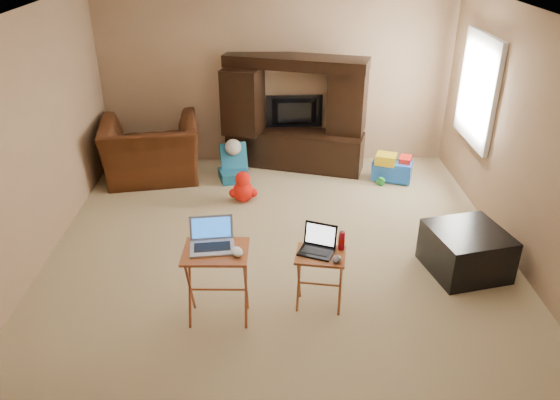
{
  "coord_description": "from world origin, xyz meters",
  "views": [
    {
      "loc": [
        -0.09,
        -4.96,
        3.25
      ],
      "look_at": [
        0.0,
        -0.2,
        0.8
      ],
      "focal_mm": 35.0,
      "sensor_mm": 36.0,
      "label": 1
    }
  ],
  "objects_px": {
    "mouse_left": "(237,252)",
    "child_rocker": "(233,163)",
    "tray_table_right": "(320,281)",
    "recliner": "(151,150)",
    "plush_toy": "(243,186)",
    "mouse_right": "(337,259)",
    "television": "(295,113)",
    "laptop_left": "(212,237)",
    "laptop_right": "(316,242)",
    "push_toy": "(392,167)",
    "tray_table_left": "(218,285)",
    "water_bottle": "(342,241)",
    "ottoman": "(466,251)",
    "entertainment_center": "(295,113)"
  },
  "relations": [
    {
      "from": "laptop_left",
      "to": "laptop_right",
      "type": "xyz_separation_m",
      "value": [
        0.91,
        0.15,
        -0.15
      ]
    },
    {
      "from": "ottoman",
      "to": "tray_table_left",
      "type": "distance_m",
      "value": 2.58
    },
    {
      "from": "tray_table_left",
      "to": "mouse_right",
      "type": "distance_m",
      "value": 1.08
    },
    {
      "from": "television",
      "to": "mouse_right",
      "type": "bearing_deg",
      "value": 91.24
    },
    {
      "from": "television",
      "to": "mouse_left",
      "type": "relative_size",
      "value": 5.55
    },
    {
      "from": "tray_table_left",
      "to": "water_bottle",
      "type": "relative_size",
      "value": 4.09
    },
    {
      "from": "laptop_right",
      "to": "entertainment_center",
      "type": "bearing_deg",
      "value": 112.72
    },
    {
      "from": "laptop_right",
      "to": "water_bottle",
      "type": "relative_size",
      "value": 1.7
    },
    {
      "from": "tray_table_right",
      "to": "laptop_left",
      "type": "bearing_deg",
      "value": -162.73
    },
    {
      "from": "child_rocker",
      "to": "tray_table_left",
      "type": "relative_size",
      "value": 0.68
    },
    {
      "from": "ottoman",
      "to": "laptop_left",
      "type": "distance_m",
      "value": 2.67
    },
    {
      "from": "television",
      "to": "recliner",
      "type": "height_order",
      "value": "television"
    },
    {
      "from": "entertainment_center",
      "to": "push_toy",
      "type": "relative_size",
      "value": 3.66
    },
    {
      "from": "television",
      "to": "mouse_right",
      "type": "distance_m",
      "value": 3.57
    },
    {
      "from": "plush_toy",
      "to": "tray_table_right",
      "type": "relative_size",
      "value": 0.73
    },
    {
      "from": "laptop_left",
      "to": "mouse_right",
      "type": "xyz_separation_m",
      "value": [
        1.08,
        0.01,
        -0.25
      ]
    },
    {
      "from": "laptop_right",
      "to": "mouse_right",
      "type": "height_order",
      "value": "laptop_right"
    },
    {
      "from": "child_rocker",
      "to": "mouse_right",
      "type": "bearing_deg",
      "value": -85.09
    },
    {
      "from": "recliner",
      "to": "push_toy",
      "type": "relative_size",
      "value": 2.38
    },
    {
      "from": "push_toy",
      "to": "mouse_left",
      "type": "bearing_deg",
      "value": -103.25
    },
    {
      "from": "laptop_right",
      "to": "mouse_right",
      "type": "relative_size",
      "value": 2.58
    },
    {
      "from": "television",
      "to": "water_bottle",
      "type": "distance_m",
      "value": 3.38
    },
    {
      "from": "tray_table_right",
      "to": "recliner",
      "type": "bearing_deg",
      "value": 135.25
    },
    {
      "from": "plush_toy",
      "to": "tray_table_right",
      "type": "bearing_deg",
      "value": -69.93
    },
    {
      "from": "child_rocker",
      "to": "laptop_left",
      "type": "distance_m",
      "value": 3.02
    },
    {
      "from": "water_bottle",
      "to": "recliner",
      "type": "bearing_deg",
      "value": 128.74
    },
    {
      "from": "recliner",
      "to": "tray_table_left",
      "type": "height_order",
      "value": "recliner"
    },
    {
      "from": "recliner",
      "to": "mouse_right",
      "type": "bearing_deg",
      "value": 116.48
    },
    {
      "from": "entertainment_center",
      "to": "mouse_left",
      "type": "bearing_deg",
      "value": -83.63
    },
    {
      "from": "recliner",
      "to": "mouse_left",
      "type": "height_order",
      "value": "recliner"
    },
    {
      "from": "television",
      "to": "tray_table_right",
      "type": "xyz_separation_m",
      "value": [
        0.09,
        -3.44,
        -0.49
      ]
    },
    {
      "from": "recliner",
      "to": "mouse_left",
      "type": "xyz_separation_m",
      "value": [
        1.36,
        -3.15,
        0.34
      ]
    },
    {
      "from": "mouse_left",
      "to": "child_rocker",
      "type": "bearing_deg",
      "value": 94.28
    },
    {
      "from": "child_rocker",
      "to": "mouse_right",
      "type": "xyz_separation_m",
      "value": [
        1.09,
        -2.95,
        0.35
      ]
    },
    {
      "from": "entertainment_center",
      "to": "laptop_right",
      "type": "xyz_separation_m",
      "value": [
        0.05,
        -3.29,
        -0.11
      ]
    },
    {
      "from": "laptop_right",
      "to": "mouse_right",
      "type": "xyz_separation_m",
      "value": [
        0.17,
        -0.14,
        -0.1
      ]
    },
    {
      "from": "television",
      "to": "recliner",
      "type": "bearing_deg",
      "value": 12.31
    },
    {
      "from": "plush_toy",
      "to": "water_bottle",
      "type": "height_order",
      "value": "water_bottle"
    },
    {
      "from": "plush_toy",
      "to": "water_bottle",
      "type": "relative_size",
      "value": 2.36
    },
    {
      "from": "tray_table_left",
      "to": "laptop_left",
      "type": "relative_size",
      "value": 1.91
    },
    {
      "from": "entertainment_center",
      "to": "tray_table_right",
      "type": "distance_m",
      "value": 3.35
    },
    {
      "from": "laptop_left",
      "to": "laptop_right",
      "type": "height_order",
      "value": "laptop_left"
    },
    {
      "from": "recliner",
      "to": "plush_toy",
      "type": "height_order",
      "value": "recliner"
    },
    {
      "from": "water_bottle",
      "to": "laptop_left",
      "type": "bearing_deg",
      "value": -169.8
    },
    {
      "from": "tray_table_right",
      "to": "mouse_right",
      "type": "relative_size",
      "value": 4.92
    },
    {
      "from": "tray_table_right",
      "to": "television",
      "type": "bearing_deg",
      "value": 101.18
    },
    {
      "from": "laptop_right",
      "to": "television",
      "type": "bearing_deg",
      "value": 112.68
    },
    {
      "from": "laptop_left",
      "to": "tray_table_left",
      "type": "bearing_deg",
      "value": -51.4
    },
    {
      "from": "ottoman",
      "to": "mouse_left",
      "type": "bearing_deg",
      "value": -160.86
    },
    {
      "from": "recliner",
      "to": "plush_toy",
      "type": "relative_size",
      "value": 3.06
    }
  ]
}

